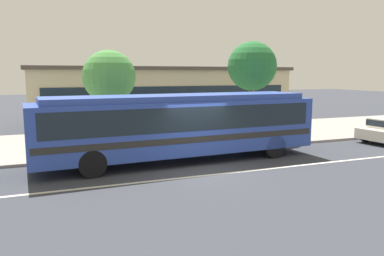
{
  "coord_description": "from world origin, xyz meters",
  "views": [
    {
      "loc": [
        -5.52,
        -13.0,
        3.65
      ],
      "look_at": [
        0.46,
        2.21,
        1.3
      ],
      "focal_mm": 35.41,
      "sensor_mm": 36.0,
      "label": 1
    }
  ],
  "objects_px": {
    "pedestrian_waiting_near_sign": "(96,132)",
    "pedestrian_standing_by_tree": "(185,127)",
    "bus_stop_sign": "(250,112)",
    "transit_bus": "(180,123)",
    "street_tree_near_stop": "(109,77)",
    "street_tree_mid_block": "(252,67)",
    "pedestrian_walking_along_curb": "(153,126)"
  },
  "relations": [
    {
      "from": "pedestrian_waiting_near_sign",
      "to": "pedestrian_standing_by_tree",
      "type": "bearing_deg",
      "value": 0.0
    },
    {
      "from": "street_tree_near_stop",
      "to": "pedestrian_waiting_near_sign",
      "type": "bearing_deg",
      "value": -113.64
    },
    {
      "from": "pedestrian_waiting_near_sign",
      "to": "pedestrian_standing_by_tree",
      "type": "distance_m",
      "value": 4.13
    },
    {
      "from": "street_tree_near_stop",
      "to": "street_tree_mid_block",
      "type": "bearing_deg",
      "value": -0.64
    },
    {
      "from": "transit_bus",
      "to": "street_tree_near_stop",
      "type": "distance_m",
      "value": 5.14
    },
    {
      "from": "transit_bus",
      "to": "bus_stop_sign",
      "type": "distance_m",
      "value": 4.75
    },
    {
      "from": "pedestrian_walking_along_curb",
      "to": "pedestrian_standing_by_tree",
      "type": "xyz_separation_m",
      "value": [
        1.14,
        -1.55,
        0.09
      ]
    },
    {
      "from": "street_tree_near_stop",
      "to": "bus_stop_sign",
      "type": "bearing_deg",
      "value": -20.21
    },
    {
      "from": "transit_bus",
      "to": "pedestrian_walking_along_curb",
      "type": "xyz_separation_m",
      "value": [
        -0.19,
        3.52,
        -0.56
      ]
    },
    {
      "from": "bus_stop_sign",
      "to": "pedestrian_walking_along_curb",
      "type": "bearing_deg",
      "value": 160.06
    },
    {
      "from": "transit_bus",
      "to": "pedestrian_standing_by_tree",
      "type": "xyz_separation_m",
      "value": [
        0.95,
        1.97,
        -0.47
      ]
    },
    {
      "from": "pedestrian_waiting_near_sign",
      "to": "street_tree_mid_block",
      "type": "xyz_separation_m",
      "value": [
        9.0,
        2.22,
        2.9
      ]
    },
    {
      "from": "bus_stop_sign",
      "to": "pedestrian_standing_by_tree",
      "type": "bearing_deg",
      "value": 178.28
    },
    {
      "from": "pedestrian_standing_by_tree",
      "to": "street_tree_mid_block",
      "type": "distance_m",
      "value": 6.07
    },
    {
      "from": "transit_bus",
      "to": "pedestrian_waiting_near_sign",
      "type": "bearing_deg",
      "value": 148.27
    },
    {
      "from": "street_tree_near_stop",
      "to": "street_tree_mid_block",
      "type": "relative_size",
      "value": 0.88
    },
    {
      "from": "pedestrian_standing_by_tree",
      "to": "transit_bus",
      "type": "bearing_deg",
      "value": -115.76
    },
    {
      "from": "pedestrian_walking_along_curb",
      "to": "bus_stop_sign",
      "type": "relative_size",
      "value": 0.64
    },
    {
      "from": "pedestrian_walking_along_curb",
      "to": "bus_stop_sign",
      "type": "xyz_separation_m",
      "value": [
        4.56,
        -1.65,
        0.68
      ]
    },
    {
      "from": "pedestrian_standing_by_tree",
      "to": "street_tree_near_stop",
      "type": "relative_size",
      "value": 0.38
    },
    {
      "from": "pedestrian_standing_by_tree",
      "to": "bus_stop_sign",
      "type": "bearing_deg",
      "value": -1.72
    },
    {
      "from": "bus_stop_sign",
      "to": "transit_bus",
      "type": "bearing_deg",
      "value": -156.92
    },
    {
      "from": "bus_stop_sign",
      "to": "street_tree_mid_block",
      "type": "relative_size",
      "value": 0.48
    },
    {
      "from": "pedestrian_walking_along_curb",
      "to": "pedestrian_standing_by_tree",
      "type": "relative_size",
      "value": 0.92
    },
    {
      "from": "transit_bus",
      "to": "pedestrian_walking_along_curb",
      "type": "bearing_deg",
      "value": 93.09
    },
    {
      "from": "transit_bus",
      "to": "pedestrian_standing_by_tree",
      "type": "bearing_deg",
      "value": 64.24
    },
    {
      "from": "pedestrian_waiting_near_sign",
      "to": "bus_stop_sign",
      "type": "height_order",
      "value": "bus_stop_sign"
    },
    {
      "from": "transit_bus",
      "to": "pedestrian_walking_along_curb",
      "type": "height_order",
      "value": "transit_bus"
    },
    {
      "from": "transit_bus",
      "to": "street_tree_mid_block",
      "type": "distance_m",
      "value": 7.56
    },
    {
      "from": "pedestrian_standing_by_tree",
      "to": "street_tree_mid_block",
      "type": "xyz_separation_m",
      "value": [
        4.87,
        2.22,
        2.88
      ]
    },
    {
      "from": "transit_bus",
      "to": "street_tree_near_stop",
      "type": "bearing_deg",
      "value": 116.93
    },
    {
      "from": "bus_stop_sign",
      "to": "street_tree_near_stop",
      "type": "height_order",
      "value": "street_tree_near_stop"
    }
  ]
}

